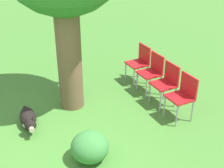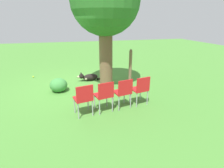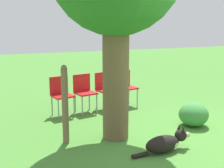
# 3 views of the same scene
# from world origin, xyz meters

# --- Properties ---
(ground_plane) EXTENTS (30.00, 30.00, 0.00)m
(ground_plane) POSITION_xyz_m (0.00, 0.00, 0.00)
(ground_plane) COLOR #478433
(dog) EXTENTS (0.36, 1.11, 0.40)m
(dog) POSITION_xyz_m (-0.56, 0.61, 0.15)
(dog) COLOR black
(dog) RESTS_ON ground_plane
(fence_post) EXTENTS (0.11, 0.11, 1.40)m
(fence_post) POSITION_xyz_m (0.39, 2.07, 0.70)
(fence_post) COLOR brown
(fence_post) RESTS_ON ground_plane
(red_chair_0) EXTENTS (0.51, 0.52, 0.88)m
(red_chair_0) POSITION_xyz_m (2.25, 0.14, 0.52)
(red_chair_0) COLOR red
(red_chair_0) RESTS_ON ground_plane
(red_chair_1) EXTENTS (0.51, 0.52, 0.88)m
(red_chair_1) POSITION_xyz_m (2.17, 0.70, 0.52)
(red_chair_1) COLOR red
(red_chair_1) RESTS_ON ground_plane
(red_chair_2) EXTENTS (0.51, 0.52, 0.88)m
(red_chair_2) POSITION_xyz_m (2.09, 1.26, 0.52)
(red_chair_2) COLOR red
(red_chair_2) RESTS_ON ground_plane
(red_chair_3) EXTENTS (0.51, 0.52, 0.88)m
(red_chair_3) POSITION_xyz_m (2.01, 1.82, 0.52)
(red_chair_3) COLOR red
(red_chair_3) RESTS_ON ground_plane
(low_shrub) EXTENTS (0.60, 0.60, 0.48)m
(low_shrub) POSITION_xyz_m (0.34, -0.57, 0.24)
(low_shrub) COLOR #3D843D
(low_shrub) RESTS_ON ground_plane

